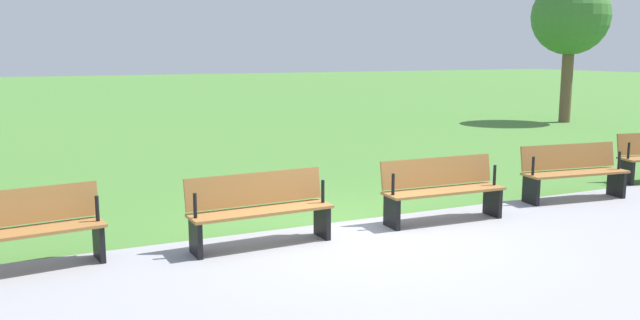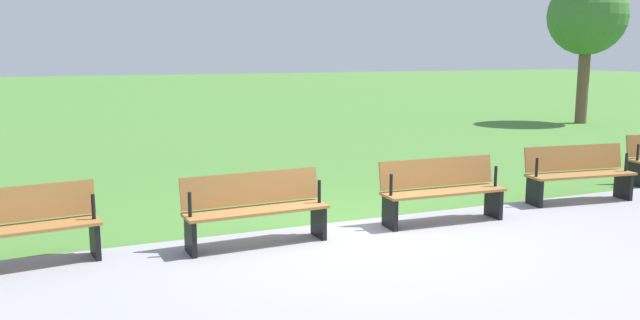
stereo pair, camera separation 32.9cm
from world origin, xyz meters
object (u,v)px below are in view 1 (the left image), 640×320
at_px(bench_6, 259,208).
at_px(bench_7, 17,229).
at_px(tree_1, 571,18).
at_px(bench_5, 442,188).
at_px(bench_4, 573,171).

distance_m(bench_6, bench_7, 2.73).
bearing_deg(bench_7, tree_1, -159.38).
relative_size(bench_5, bench_7, 0.99).
bearing_deg(bench_6, bench_5, 177.80).
relative_size(bench_5, tree_1, 0.38).
bearing_deg(bench_6, tree_1, -150.08).
distance_m(bench_5, tree_1, 14.83).
bearing_deg(bench_4, bench_6, 8.81).
distance_m(bench_4, bench_6, 5.46).
relative_size(bench_7, tree_1, 0.38).
xyz_separation_m(bench_4, bench_7, (8.17, 0.00, 0.00)).
height_order(bench_4, bench_7, same).
bearing_deg(bench_4, bench_5, 11.00).
distance_m(bench_4, bench_7, 8.17).
distance_m(bench_4, bench_5, 2.73).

